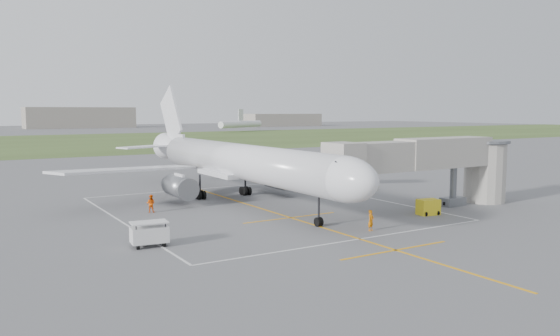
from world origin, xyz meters
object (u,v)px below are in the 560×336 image
baggage_cart (149,234)px  jet_bridge (439,162)px  airliner (238,162)px  ramp_worker_nose (371,220)px  gpu_unit (428,207)px  ramp_worker_wing (151,203)px

baggage_cart → jet_bridge: bearing=6.7°
airliner → baggage_cart: bearing=-135.5°
ramp_worker_nose → jet_bridge: bearing=1.3°
gpu_unit → baggage_cart: bearing=-174.9°
ramp_worker_nose → ramp_worker_wing: size_ratio=0.99×
airliner → baggage_cart: airliner is taller
ramp_worker_wing → gpu_unit: bearing=-177.8°
ramp_worker_nose → ramp_worker_wing: bearing=107.8°
gpu_unit → ramp_worker_nose: (-9.37, -2.51, 0.13)m
airliner → jet_bridge: size_ratio=2.00×
baggage_cart → ramp_worker_nose: baggage_cart is taller
gpu_unit → ramp_worker_wing: bearing=155.2°
airliner → ramp_worker_wing: bearing=-173.0°
airliner → ramp_worker_wing: airliner is taller
baggage_cart → ramp_worker_nose: (17.40, -4.49, -0.07)m
jet_bridge → gpu_unit: size_ratio=10.67×
airliner → baggage_cart: size_ratio=16.69×
jet_bridge → ramp_worker_nose: 14.37m
airliner → ramp_worker_wing: (-10.26, -1.26, -3.51)m
airliner → jet_bridge: (15.72, -14.25, 0.35)m
ramp_worker_nose → ramp_worker_wing: 21.90m
airliner → gpu_unit: bearing=-53.7°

